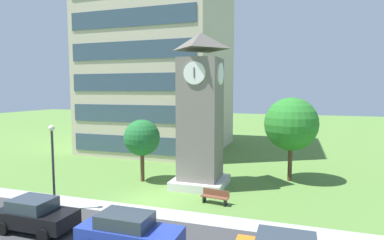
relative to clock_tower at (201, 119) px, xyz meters
The scene contains 10 objects.
ground_plane 6.83m from the clock_tower, 116.04° to the right, with size 160.00×160.00×0.00m, color #567F38.
kerb_strip 8.02m from the clock_tower, 108.75° to the right, with size 120.00×1.60×0.01m, color #9E9E99.
office_building 18.53m from the clock_tower, 123.40° to the left, with size 15.05×15.35×25.60m.
clock_tower is the anchor object (origin of this frame).
park_bench 6.03m from the clock_tower, 59.20° to the right, with size 1.85×0.74×0.88m.
street_lamp 10.31m from the clock_tower, 132.80° to the right, with size 0.36×0.36×5.16m.
tree_near_tower 5.02m from the clock_tower, behind, with size 2.84×2.84×4.91m.
tree_streetside 7.32m from the clock_tower, 29.49° to the left, with size 4.18×4.18×6.64m.
parked_car_black 12.33m from the clock_tower, 120.05° to the right, with size 4.08×2.01×1.69m.
parked_car_blue 11.13m from the clock_tower, 91.48° to the right, with size 4.72×1.95×1.69m.
Camera 1 is at (8.74, -18.43, 7.19)m, focal length 29.87 mm.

